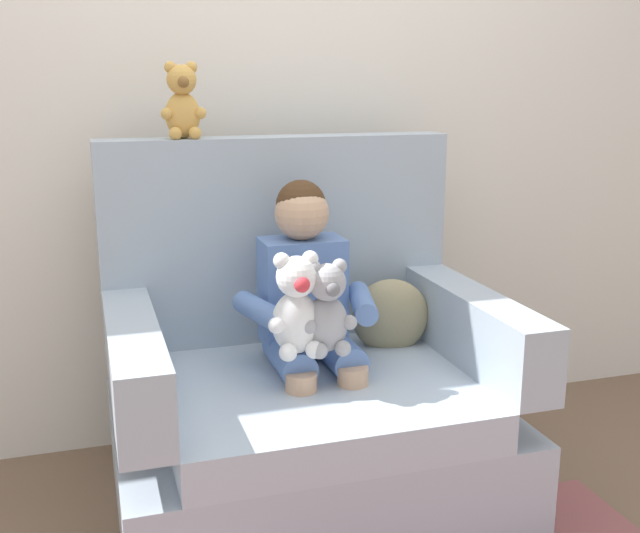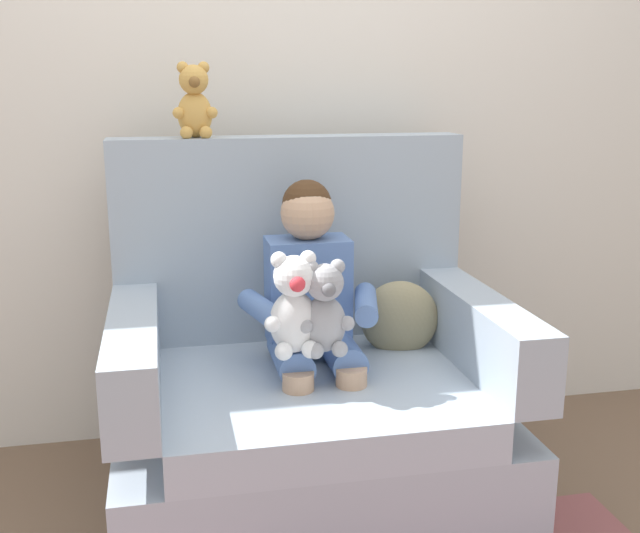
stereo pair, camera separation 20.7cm
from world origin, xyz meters
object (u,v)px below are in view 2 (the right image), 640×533
armchair (308,396)px  throw_pillow (399,319)px  seated_child (312,300)px  plush_honey_on_backrest (195,103)px  plush_grey (325,310)px  plush_white (294,307)px

armchair → throw_pillow: (0.34, 0.11, 0.20)m
seated_child → plush_honey_on_backrest: plush_honey_on_backrest is taller
seated_child → throw_pillow: seated_child is taller
plush_grey → plush_white: size_ratio=0.91×
armchair → throw_pillow: 0.41m
plush_white → plush_grey: bearing=13.9°
plush_grey → throw_pillow: size_ratio=1.07×
armchair → plush_white: size_ratio=3.91×
seated_child → plush_grey: bearing=-92.3°
plush_grey → throw_pillow: 0.45m
plush_white → plush_honey_on_backrest: 0.78m
seated_child → plush_honey_on_backrest: (-0.32, 0.31, 0.60)m
armchair → plush_grey: bearing=-85.0°
plush_grey → plush_white: (-0.09, 0.01, 0.01)m
plush_white → plush_honey_on_backrest: bearing=138.0°
plush_grey → plush_honey_on_backrest: bearing=130.7°
armchair → plush_grey: size_ratio=4.28×
plush_grey → plush_honey_on_backrest: (-0.32, 0.50, 0.57)m
armchair → plush_white: (-0.07, -0.17, 0.35)m
plush_honey_on_backrest → throw_pillow: size_ratio=0.93×
seated_child → plush_grey: (-0.00, -0.19, 0.03)m
seated_child → plush_grey: size_ratio=2.96×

